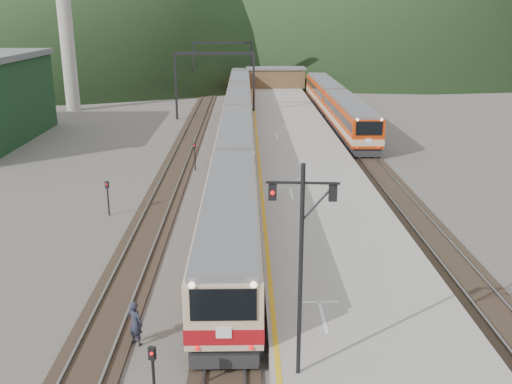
{
  "coord_description": "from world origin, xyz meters",
  "views": [
    {
      "loc": [
        0.8,
        -13.78,
        12.41
      ],
      "look_at": [
        1.41,
        19.17,
        2.0
      ],
      "focal_mm": 40.0,
      "sensor_mm": 36.0,
      "label": 1
    }
  ],
  "objects_px": {
    "worker": "(135,323)",
    "main_train": "(238,122)",
    "second_train": "(335,104)",
    "signal_mast": "(301,251)"
  },
  "relations": [
    {
      "from": "main_train",
      "to": "signal_mast",
      "type": "relative_size",
      "value": 10.77
    },
    {
      "from": "second_train",
      "to": "worker",
      "type": "height_order",
      "value": "second_train"
    },
    {
      "from": "second_train",
      "to": "worker",
      "type": "bearing_deg",
      "value": -107.32
    },
    {
      "from": "signal_mast",
      "to": "worker",
      "type": "xyz_separation_m",
      "value": [
        -6.01,
        3.39,
        -4.45
      ]
    },
    {
      "from": "main_train",
      "to": "signal_mast",
      "type": "height_order",
      "value": "signal_mast"
    },
    {
      "from": "main_train",
      "to": "worker",
      "type": "relative_size",
      "value": 42.11
    },
    {
      "from": "main_train",
      "to": "signal_mast",
      "type": "distance_m",
      "value": 40.15
    },
    {
      "from": "main_train",
      "to": "worker",
      "type": "distance_m",
      "value": 36.72
    },
    {
      "from": "worker",
      "to": "main_train",
      "type": "bearing_deg",
      "value": -62.54
    },
    {
      "from": "second_train",
      "to": "signal_mast",
      "type": "relative_size",
      "value": 5.37
    }
  ]
}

